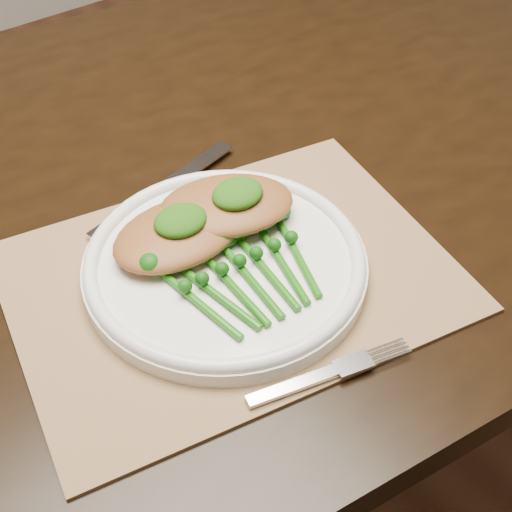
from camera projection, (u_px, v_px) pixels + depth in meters
floor at (246, 460)px, 1.41m from camera, size 4.00×4.00×0.00m
dining_table at (199, 359)px, 1.12m from camera, size 1.70×1.10×0.75m
placemat at (232, 277)px, 0.73m from camera, size 0.49×0.40×0.00m
dinner_plate at (225, 262)px, 0.72m from camera, size 0.29×0.29×0.03m
knife at (151, 198)px, 0.81m from camera, size 0.22×0.07×0.01m
fork at (340, 369)px, 0.64m from camera, size 0.16×0.06×0.00m
chicken_fillet_left at (178, 233)px, 0.73m from camera, size 0.14×0.10×0.03m
chicken_fillet_right at (226, 205)px, 0.75m from camera, size 0.17×0.15×0.03m
pesto_dollop_left at (181, 221)px, 0.71m from camera, size 0.06×0.05×0.02m
pesto_dollop_right at (237, 194)px, 0.73m from camera, size 0.06×0.05×0.02m
broccolini_bundle at (249, 278)px, 0.69m from camera, size 0.15×0.17×0.04m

